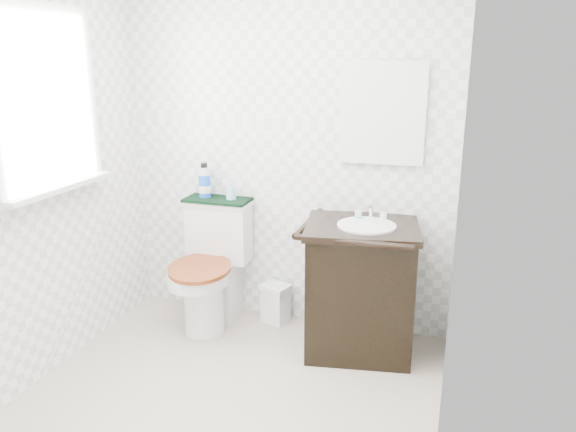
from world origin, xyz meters
The scene contains 14 objects.
floor centered at (0.00, 0.00, 0.00)m, with size 2.40×2.40×0.00m, color #C2B59C.
wall_back centered at (0.00, 1.20, 1.20)m, with size 2.40×2.40×0.00m, color white.
wall_front centered at (0.00, -1.20, 1.20)m, with size 2.40×2.40×0.00m, color white.
wall_left centered at (-1.10, 0.00, 1.20)m, with size 2.40×2.40×0.00m, color white.
wall_right centered at (1.10, 0.00, 1.20)m, with size 2.40×2.40×0.00m, color white.
window centered at (-1.07, 0.25, 1.55)m, with size 0.02×0.70×0.90m, color white.
mirror centered at (0.62, 1.18, 1.45)m, with size 0.50×0.02×0.60m, color silver.
toilet centered at (-0.46, 0.97, 0.37)m, with size 0.50×0.68×0.84m.
vanity centered at (0.57, 0.90, 0.43)m, with size 0.75×0.67×0.92m.
trash_bin centered at (-0.05, 1.10, 0.14)m, with size 0.23×0.20×0.27m.
towel centered at (-0.46, 1.09, 0.85)m, with size 0.45×0.22×0.02m, color black.
mouthwash_bottle centered at (-0.56, 1.11, 0.96)m, with size 0.08×0.08×0.24m.
cup centered at (-0.36, 1.11, 0.90)m, with size 0.07×0.07×0.09m, color #84BCD8.
soap_bar centered at (0.53, 1.00, 0.83)m, with size 0.07×0.05×0.02m, color #187574.
Camera 1 is at (1.11, -2.27, 1.80)m, focal length 35.00 mm.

